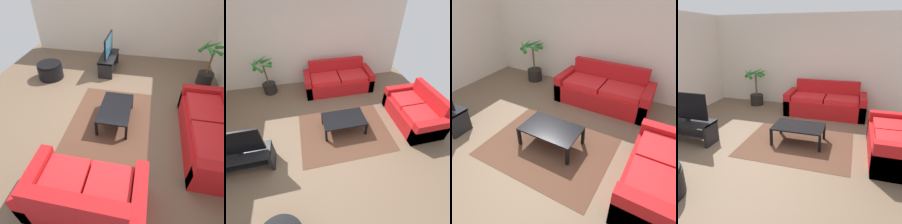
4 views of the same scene
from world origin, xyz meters
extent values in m
plane|color=brown|center=(0.00, 0.00, 0.00)|extent=(6.60, 6.60, 0.00)
cube|color=beige|center=(0.00, 3.00, 1.35)|extent=(6.00, 0.06, 2.70)
cube|color=red|center=(0.70, 2.25, 0.21)|extent=(2.16, 0.90, 0.42)
cube|color=red|center=(0.70, 2.62, 0.66)|extent=(1.80, 0.16, 0.48)
cube|color=red|center=(-0.29, 2.25, 0.31)|extent=(0.18, 0.90, 0.62)
cube|color=red|center=(1.69, 2.25, 0.31)|extent=(0.18, 0.90, 0.62)
cube|color=red|center=(0.25, 2.20, 0.48)|extent=(0.86, 0.66, 0.12)
cube|color=red|center=(1.15, 2.20, 0.48)|extent=(0.86, 0.66, 0.12)
cube|color=red|center=(2.25, 0.35, 0.21)|extent=(0.90, 1.62, 0.42)
cube|color=red|center=(2.25, 1.07, 0.31)|extent=(0.90, 0.18, 0.62)
cube|color=red|center=(2.20, 0.04, 0.48)|extent=(0.66, 0.59, 0.12)
cube|color=red|center=(2.20, 0.67, 0.48)|extent=(0.66, 0.59, 0.12)
cube|color=black|center=(-1.77, -0.17, 0.45)|extent=(1.10, 0.45, 0.04)
cube|color=black|center=(-1.77, -0.17, 0.21)|extent=(1.02, 0.39, 0.03)
cube|color=black|center=(-1.25, -0.17, 0.23)|extent=(0.06, 0.41, 0.47)
cube|color=black|center=(-1.77, -0.17, 0.78)|extent=(0.98, 0.04, 0.55)
cube|color=teal|center=(-1.77, -0.15, 0.78)|extent=(0.93, 0.01, 0.50)
cylinder|color=black|center=(-1.77, -0.17, 0.49)|extent=(0.10, 0.10, 0.04)
cube|color=black|center=(0.42, 0.44, 0.35)|extent=(1.03, 0.64, 0.03)
cube|color=black|center=(-0.07, 0.15, 0.17)|extent=(0.05, 0.05, 0.34)
cube|color=black|center=(0.91, 0.15, 0.17)|extent=(0.05, 0.05, 0.34)
cube|color=black|center=(-0.07, 0.73, 0.17)|extent=(0.05, 0.05, 0.34)
cube|color=black|center=(0.91, 0.73, 0.17)|extent=(0.05, 0.05, 0.34)
cube|color=#513323|center=(0.42, 0.34, 0.00)|extent=(2.20, 1.70, 0.01)
cylinder|color=black|center=(-1.51, 2.55, 0.17)|extent=(0.40, 0.40, 0.33)
cylinder|color=brown|center=(-1.51, 2.55, 0.64)|extent=(0.05, 0.05, 0.63)
cone|color=#29752B|center=(-1.33, 2.53, 1.01)|extent=(0.14, 0.38, 0.22)
cone|color=#29752B|center=(-1.40, 2.77, 1.01)|extent=(0.48, 0.30, 0.27)
cone|color=#29752B|center=(-1.62, 2.78, 1.01)|extent=(0.50, 0.31, 0.28)
cone|color=#29752B|center=(-1.73, 2.55, 1.01)|extent=(0.10, 0.44, 0.25)
cone|color=#29752B|center=(-1.67, 2.36, 1.01)|extent=(0.44, 0.40, 0.27)
cone|color=#29752B|center=(-1.42, 2.39, 1.01)|extent=(0.38, 0.28, 0.23)
camera|label=1|loc=(3.42, 0.95, 2.86)|focal=30.60mm
camera|label=2|loc=(-0.36, -2.35, 3.16)|focal=26.51mm
camera|label=3|loc=(2.02, -1.91, 2.58)|focal=32.90mm
camera|label=4|loc=(1.44, -3.55, 2.14)|focal=35.03mm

